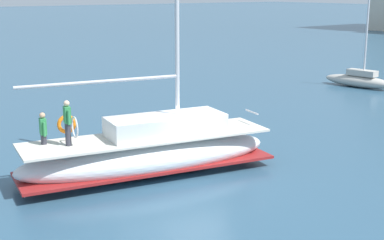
% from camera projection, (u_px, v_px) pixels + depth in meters
% --- Properties ---
extents(ground_plane, '(400.00, 400.00, 0.00)m').
position_uv_depth(ground_plane, '(194.00, 176.00, 20.44)').
color(ground_plane, '#2D516B').
extents(main_sailboat, '(4.09, 9.88, 12.01)m').
position_uv_depth(main_sailboat, '(150.00, 151.00, 20.35)').
color(main_sailboat, silver).
rests_on(main_sailboat, ground).
extents(moored_sloop_near, '(5.22, 1.92, 6.33)m').
position_uv_depth(moored_sloop_near, '(359.00, 80.00, 38.66)').
color(moored_sloop_near, '#B7B2A8').
rests_on(moored_sloop_near, ground).
extents(seagull, '(0.52, 1.18, 0.18)m').
position_uv_depth(seagull, '(39.00, 190.00, 18.09)').
color(seagull, silver).
rests_on(seagull, ground).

